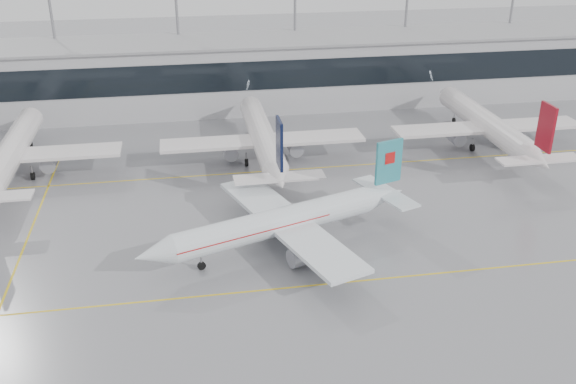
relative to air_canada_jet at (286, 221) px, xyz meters
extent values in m
plane|color=gray|center=(0.83, -8.37, -3.19)|extent=(320.00, 320.00, 0.00)
cube|color=yellow|center=(0.83, -8.37, -3.18)|extent=(120.00, 0.25, 0.01)
cube|color=yellow|center=(0.83, 21.63, -3.18)|extent=(120.00, 0.25, 0.01)
cube|color=yellow|center=(-29.17, 6.63, -3.18)|extent=(0.25, 60.00, 0.01)
cube|color=#AAAAAE|center=(0.83, 53.63, 2.81)|extent=(180.00, 15.00, 12.00)
cube|color=black|center=(0.83, 46.08, 4.31)|extent=(180.00, 0.20, 5.00)
cube|color=gray|center=(0.83, 53.63, 9.01)|extent=(182.00, 16.00, 0.40)
cylinder|color=gray|center=(-32.17, 59.63, 7.81)|extent=(0.50, 0.50, 22.00)
cylinder|color=gray|center=(-10.17, 59.63, 7.81)|extent=(0.50, 0.50, 22.00)
cylinder|color=gray|center=(11.83, 59.63, 7.81)|extent=(0.50, 0.50, 22.00)
cylinder|color=gray|center=(33.83, 59.63, 7.81)|extent=(0.50, 0.50, 22.00)
cylinder|color=gray|center=(55.83, 59.63, 7.81)|extent=(0.50, 0.50, 22.00)
cylinder|color=silver|center=(-1.24, -0.43, 0.12)|extent=(23.51, 10.81, 3.12)
cone|color=silver|center=(-14.37, -5.03, 0.12)|extent=(4.81, 4.27, 3.12)
cone|color=silver|center=(12.64, 4.42, 0.12)|extent=(6.32, 4.80, 3.12)
cube|color=silver|center=(0.17, 0.06, -0.28)|extent=(13.23, 26.00, 0.45)
cube|color=silver|center=(12.83, 4.49, 0.42)|extent=(5.92, 10.29, 0.25)
cube|color=teal|center=(13.02, 4.55, 4.34)|extent=(3.51, 1.52, 5.33)
cylinder|color=gray|center=(1.28, -4.64, -1.78)|extent=(4.09, 3.17, 2.10)
cylinder|color=gray|center=(-1.88, 4.43, -1.78)|extent=(4.09, 3.17, 2.10)
cylinder|color=gray|center=(-9.65, -3.37, -2.09)|extent=(0.20, 0.20, 1.30)
cylinder|color=black|center=(-9.65, -3.37, -2.74)|extent=(0.95, 0.58, 0.90)
cylinder|color=gray|center=(1.97, -2.06, -1.99)|extent=(0.24, 0.24, 1.30)
cylinder|color=black|center=(1.97, -2.06, -2.64)|extent=(1.19, 0.79, 1.10)
cylinder|color=gray|center=(0.26, 2.84, -1.99)|extent=(0.24, 0.24, 1.30)
cylinder|color=black|center=(0.26, 2.84, -2.64)|extent=(1.19, 0.79, 1.10)
cube|color=#B70F0F|center=(13.02, 4.55, 4.88)|extent=(1.47, 0.89, 1.40)
cube|color=#B70F0F|center=(-4.08, -1.43, 0.32)|extent=(18.03, 8.92, 0.12)
cylinder|color=silver|center=(-34.17, 26.63, 0.61)|extent=(3.59, 27.36, 3.59)
cone|color=silver|center=(-34.17, 42.31, 0.61)|extent=(3.59, 4.00, 3.59)
cube|color=silver|center=(-34.17, 25.13, 0.21)|extent=(29.64, 5.00, 0.45)
cylinder|color=gray|center=(-29.37, 25.63, -1.29)|extent=(2.10, 3.60, 2.10)
cylinder|color=gray|center=(-34.17, 37.31, -1.96)|extent=(0.20, 0.20, 1.56)
cylinder|color=black|center=(-34.17, 37.31, -2.74)|extent=(0.30, 0.90, 0.90)
cylinder|color=gray|center=(-31.57, 24.13, -1.86)|extent=(0.24, 0.24, 1.56)
cylinder|color=black|center=(-31.57, 24.13, -2.64)|extent=(0.45, 1.10, 1.10)
cylinder|color=silver|center=(0.83, 26.63, 0.61)|extent=(3.59, 27.36, 3.59)
cone|color=silver|center=(0.83, 42.31, 0.61)|extent=(3.59, 4.00, 3.59)
cone|color=silver|center=(0.83, 10.15, 0.61)|extent=(3.59, 5.60, 3.59)
cube|color=silver|center=(0.83, 25.13, 0.21)|extent=(29.64, 5.00, 0.45)
cube|color=silver|center=(0.83, 9.95, 0.91)|extent=(11.40, 2.80, 0.25)
cube|color=black|center=(0.83, 9.75, 5.47)|extent=(0.35, 3.60, 6.12)
cylinder|color=gray|center=(-3.97, 25.63, -1.29)|extent=(2.10, 3.60, 2.10)
cylinder|color=gray|center=(5.63, 25.63, -1.29)|extent=(2.10, 3.60, 2.10)
cylinder|color=gray|center=(0.83, 37.31, -1.96)|extent=(0.20, 0.20, 1.56)
cylinder|color=black|center=(0.83, 37.31, -2.74)|extent=(0.30, 0.90, 0.90)
cylinder|color=gray|center=(-1.77, 24.13, -1.86)|extent=(0.24, 0.24, 1.56)
cylinder|color=black|center=(-1.77, 24.13, -2.64)|extent=(0.45, 1.10, 1.10)
cylinder|color=gray|center=(3.43, 24.13, -1.86)|extent=(0.24, 0.24, 1.56)
cylinder|color=black|center=(3.43, 24.13, -2.64)|extent=(0.45, 1.10, 1.10)
cylinder|color=silver|center=(35.83, 26.63, 0.61)|extent=(3.59, 27.36, 3.59)
cone|color=silver|center=(35.83, 42.31, 0.61)|extent=(3.59, 4.00, 3.59)
cone|color=silver|center=(35.83, 10.15, 0.61)|extent=(3.59, 5.60, 3.59)
cube|color=silver|center=(35.83, 25.13, 0.21)|extent=(29.64, 5.00, 0.45)
cube|color=silver|center=(35.83, 9.95, 0.91)|extent=(11.40, 2.80, 0.25)
cube|color=maroon|center=(35.83, 9.75, 5.47)|extent=(0.35, 3.60, 6.12)
cylinder|color=gray|center=(31.03, 25.63, -1.29)|extent=(2.10, 3.60, 2.10)
cylinder|color=gray|center=(40.63, 25.63, -1.29)|extent=(2.10, 3.60, 2.10)
cylinder|color=gray|center=(35.83, 37.31, -1.96)|extent=(0.20, 0.20, 1.56)
cylinder|color=black|center=(35.83, 37.31, -2.74)|extent=(0.30, 0.90, 0.90)
cylinder|color=gray|center=(33.23, 24.13, -1.86)|extent=(0.24, 0.24, 1.56)
cylinder|color=black|center=(33.23, 24.13, -2.64)|extent=(0.45, 1.10, 1.10)
cylinder|color=gray|center=(38.43, 24.13, -1.86)|extent=(0.24, 0.24, 1.56)
cylinder|color=black|center=(38.43, 24.13, -2.64)|extent=(0.45, 1.10, 1.10)
camera|label=1|loc=(-10.51, -62.09, 33.01)|focal=40.00mm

